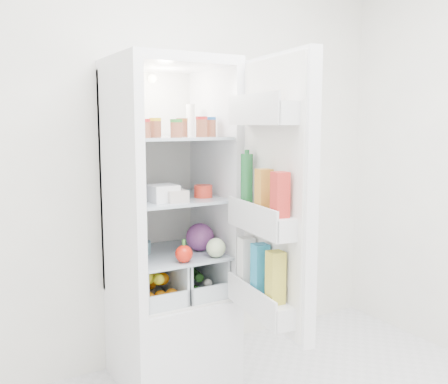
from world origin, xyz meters
TOP-DOWN VIEW (x-y plane):
  - room_walls at (0.00, 0.00)m, footprint 3.02×3.02m
  - refrigerator at (-0.20, 1.25)m, footprint 0.60×0.60m
  - shelf_low at (-0.20, 1.19)m, footprint 0.49×0.53m
  - shelf_mid at (-0.20, 1.19)m, footprint 0.49×0.53m
  - shelf_top at (-0.20, 1.19)m, footprint 0.49×0.53m
  - crisper_left at (-0.32, 1.19)m, footprint 0.23×0.46m
  - crisper_right at (-0.08, 1.19)m, footprint 0.23×0.46m
  - condiment_jars at (-0.22, 1.10)m, footprint 0.46×0.32m
  - squeeze_bottle at (-0.04, 1.26)m, footprint 0.06×0.06m
  - tub_white at (-0.30, 1.07)m, footprint 0.14×0.14m
  - tub_cream at (-0.25, 1.02)m, footprint 0.11×0.11m
  - tin_red at (-0.05, 1.10)m, footprint 0.12×0.12m
  - foil_tray at (-0.22, 1.24)m, footprint 0.18×0.14m
  - red_cabbage at (-0.05, 1.14)m, footprint 0.16×0.16m
  - bell_pepper at (-0.23, 0.97)m, footprint 0.09×0.09m
  - mushroom_bowl at (-0.36, 1.26)m, footprint 0.14×0.14m
  - salad_bag at (-0.04, 0.97)m, footprint 0.10×0.10m
  - citrus_pile at (-0.32, 1.17)m, footprint 0.20×0.31m
  - veg_pile at (-0.07, 1.18)m, footprint 0.16×0.30m
  - fridge_door at (0.06, 0.61)m, footprint 0.23×0.60m

SIDE VIEW (x-z plane):
  - veg_pile at x=-0.07m, z-range 0.51..0.61m
  - citrus_pile at x=-0.32m, z-range 0.51..0.66m
  - crisper_left at x=-0.32m, z-range 0.50..0.72m
  - crisper_right at x=-0.08m, z-range 0.50..0.72m
  - refrigerator at x=-0.20m, z-range -0.23..1.57m
  - shelf_low at x=-0.20m, z-range 0.73..0.75m
  - mushroom_bowl at x=-0.36m, z-range 0.75..0.81m
  - bell_pepper at x=-0.23m, z-range 0.75..0.84m
  - salad_bag at x=-0.04m, z-range 0.75..0.85m
  - red_cabbage at x=-0.05m, z-range 0.75..0.90m
  - shelf_mid at x=-0.20m, z-range 1.04..1.06m
  - foil_tray at x=-0.22m, z-range 1.06..1.10m
  - tub_cream at x=-0.25m, z-range 1.06..1.12m
  - tin_red at x=-0.05m, z-range 1.06..1.12m
  - fridge_door at x=0.06m, z-range 0.44..1.74m
  - tub_white at x=-0.30m, z-range 1.06..1.14m
  - shelf_top at x=-0.20m, z-range 1.37..1.39m
  - condiment_jars at x=-0.22m, z-range 1.39..1.47m
  - squeeze_bottle at x=-0.04m, z-range 1.39..1.57m
  - room_walls at x=0.00m, z-range 0.29..2.90m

